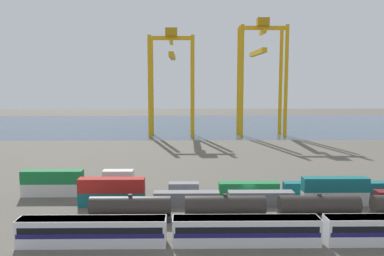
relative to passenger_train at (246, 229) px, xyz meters
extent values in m
plane|color=#5B564C|center=(3.98, 63.23, -2.14)|extent=(420.00, 420.00, 0.00)
cube|color=#384C60|center=(3.98, 154.28, -2.14)|extent=(400.00, 110.00, 0.01)
cube|color=silver|center=(-21.60, 0.00, -0.19)|extent=(20.70, 3.10, 3.90)
cube|color=navy|center=(-21.60, 0.00, -0.29)|extent=(20.28, 3.14, 0.64)
cube|color=black|center=(-21.60, 0.00, 0.49)|extent=(19.87, 3.13, 0.90)
cube|color=slate|center=(-21.60, 0.00, 1.58)|extent=(20.49, 2.85, 0.36)
cube|color=silver|center=(0.00, 0.00, -0.19)|extent=(20.70, 3.10, 3.90)
cube|color=navy|center=(0.00, 0.00, -0.29)|extent=(20.28, 3.14, 0.64)
cube|color=black|center=(0.00, 0.00, 0.49)|extent=(19.87, 3.13, 0.90)
cube|color=slate|center=(0.00, 0.00, 1.58)|extent=(20.49, 2.85, 0.36)
cube|color=#232326|center=(-17.62, 9.83, -1.59)|extent=(13.26, 2.50, 1.10)
cylinder|color=#2D2823|center=(-17.62, 9.83, 0.47)|extent=(13.26, 3.03, 3.03)
cylinder|color=#2D2823|center=(-17.62, 9.83, 2.16)|extent=(0.70, 0.70, 0.36)
cube|color=#232326|center=(-2.02, 9.83, -1.59)|extent=(13.26, 2.50, 1.10)
cylinder|color=#2D2823|center=(-2.02, 9.83, 0.47)|extent=(13.26, 3.03, 3.03)
cylinder|color=#2D2823|center=(-2.02, 9.83, 2.16)|extent=(0.70, 0.70, 0.36)
cube|color=#232326|center=(13.59, 9.83, -1.59)|extent=(13.26, 2.50, 1.10)
cylinder|color=#2D2823|center=(13.59, 9.83, 0.47)|extent=(13.26, 3.03, 3.03)
cylinder|color=#2D2823|center=(13.59, 9.83, 2.16)|extent=(0.70, 0.70, 0.36)
cube|color=#146066|center=(-22.15, 17.92, -0.84)|extent=(12.10, 2.44, 2.60)
cube|color=#AD211C|center=(-22.15, 17.92, 1.76)|extent=(12.10, 2.44, 2.60)
cube|color=slate|center=(-8.36, 17.92, -0.84)|extent=(12.10, 2.44, 2.60)
cube|color=slate|center=(5.42, 17.92, -0.84)|extent=(12.10, 2.44, 2.60)
cube|color=silver|center=(19.21, 17.92, -0.84)|extent=(12.10, 2.44, 2.60)
cube|color=#146066|center=(19.21, 17.92, 1.76)|extent=(12.10, 2.44, 2.60)
cube|color=silver|center=(-35.17, 24.51, -0.84)|extent=(12.10, 2.44, 2.60)
cube|color=#197538|center=(-35.17, 24.51, 1.76)|extent=(12.10, 2.44, 2.60)
cube|color=#1C4299|center=(-22.05, 24.51, -0.84)|extent=(6.04, 2.44, 2.60)
cube|color=silver|center=(-22.05, 24.51, 1.76)|extent=(6.04, 2.44, 2.60)
cube|color=slate|center=(-8.92, 24.51, -0.84)|extent=(6.04, 2.44, 2.60)
cube|color=#197538|center=(4.20, 24.51, -0.84)|extent=(12.10, 2.44, 2.60)
cube|color=#146066|center=(17.33, 24.51, -0.84)|extent=(12.10, 2.44, 2.60)
cube|color=#146066|center=(30.45, 24.51, -0.84)|extent=(12.10, 2.44, 2.60)
cylinder|color=gold|center=(-23.00, 108.16, 18.33)|extent=(1.50, 1.50, 40.95)
cylinder|color=gold|center=(-5.78, 108.16, 18.33)|extent=(1.50, 1.50, 40.95)
cylinder|color=gold|center=(-23.00, 117.55, 18.33)|extent=(1.50, 1.50, 40.95)
cylinder|color=gold|center=(-5.78, 117.55, 18.33)|extent=(1.50, 1.50, 40.95)
cube|color=gold|center=(-14.39, 112.86, 38.01)|extent=(18.82, 1.20, 1.60)
cube|color=gold|center=(-14.39, 112.86, 36.41)|extent=(1.20, 10.99, 1.60)
cube|color=gold|center=(-14.39, 124.10, 31.36)|extent=(2.00, 32.12, 2.00)
cube|color=#A77A10|center=(-14.39, 112.86, 40.41)|extent=(4.80, 4.00, 3.20)
cylinder|color=gold|center=(14.01, 108.15, 20.38)|extent=(1.50, 1.50, 45.06)
cylinder|color=gold|center=(31.90, 108.15, 20.38)|extent=(1.50, 1.50, 45.06)
cylinder|color=gold|center=(14.01, 117.57, 20.38)|extent=(1.50, 1.50, 45.06)
cylinder|color=gold|center=(31.90, 117.57, 20.38)|extent=(1.50, 1.50, 45.06)
cube|color=gold|center=(22.96, 112.86, 42.11)|extent=(19.49, 1.20, 1.60)
cube|color=gold|center=(22.96, 112.86, 40.51)|extent=(1.20, 11.02, 1.60)
cube|color=gold|center=(22.96, 124.48, 32.95)|extent=(2.00, 33.21, 2.00)
cube|color=#A77A10|center=(22.96, 112.86, 44.51)|extent=(4.80, 4.00, 3.20)
camera|label=1|loc=(-8.42, -54.60, 20.92)|focal=37.73mm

